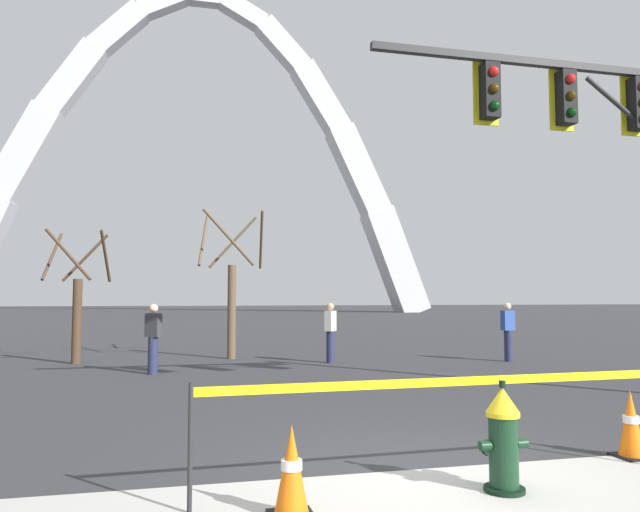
{
  "coord_description": "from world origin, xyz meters",
  "views": [
    {
      "loc": [
        -2.42,
        -5.69,
        1.74
      ],
      "look_at": [
        0.14,
        5.0,
        2.5
      ],
      "focal_mm": 33.69,
      "sensor_mm": 36.0,
      "label": 1
    }
  ],
  "objects_px": {
    "traffic_cone_mid_sidewalk": "(631,425)",
    "monument_arch": "(201,165)",
    "pedestrian_walking_left": "(508,331)",
    "pedestrian_standing_center": "(330,332)",
    "pedestrian_walking_right": "(153,338)",
    "traffic_cone_by_hydrant": "(292,472)",
    "fire_hydrant": "(503,439)",
    "traffic_signal_gantry": "(622,148)"
  },
  "relations": [
    {
      "from": "traffic_cone_mid_sidewalk",
      "to": "monument_arch",
      "type": "bearing_deg",
      "value": 92.3
    },
    {
      "from": "pedestrian_walking_left",
      "to": "pedestrian_standing_center",
      "type": "xyz_separation_m",
      "value": [
        -4.81,
        0.77,
        0.0
      ]
    },
    {
      "from": "monument_arch",
      "to": "pedestrian_walking_right",
      "type": "bearing_deg",
      "value": -93.23
    },
    {
      "from": "traffic_cone_mid_sidewalk",
      "to": "pedestrian_walking_left",
      "type": "distance_m",
      "value": 9.99
    },
    {
      "from": "traffic_cone_by_hydrant",
      "to": "traffic_cone_mid_sidewalk",
      "type": "xyz_separation_m",
      "value": [
        3.93,
        0.89,
        0.0
      ]
    },
    {
      "from": "monument_arch",
      "to": "traffic_cone_by_hydrant",
      "type": "bearing_deg",
      "value": -91.41
    },
    {
      "from": "monument_arch",
      "to": "pedestrian_walking_right",
      "type": "xyz_separation_m",
      "value": [
        -2.92,
        -51.8,
        -15.36
      ]
    },
    {
      "from": "traffic_cone_by_hydrant",
      "to": "pedestrian_standing_center",
      "type": "bearing_deg",
      "value": 73.97
    },
    {
      "from": "traffic_cone_by_hydrant",
      "to": "pedestrian_walking_left",
      "type": "height_order",
      "value": "pedestrian_walking_left"
    },
    {
      "from": "fire_hydrant",
      "to": "monument_arch",
      "type": "distance_m",
      "value": 63.1
    },
    {
      "from": "traffic_cone_by_hydrant",
      "to": "monument_arch",
      "type": "bearing_deg",
      "value": 88.59
    },
    {
      "from": "monument_arch",
      "to": "pedestrian_walking_right",
      "type": "relative_size",
      "value": 32.96
    },
    {
      "from": "fire_hydrant",
      "to": "traffic_cone_by_hydrant",
      "type": "distance_m",
      "value": 1.98
    },
    {
      "from": "monument_arch",
      "to": "pedestrian_standing_center",
      "type": "relative_size",
      "value": 32.96
    },
    {
      "from": "traffic_cone_mid_sidewalk",
      "to": "traffic_cone_by_hydrant",
      "type": "bearing_deg",
      "value": -167.29
    },
    {
      "from": "pedestrian_walking_left",
      "to": "pedestrian_walking_right",
      "type": "relative_size",
      "value": 1.0
    },
    {
      "from": "pedestrian_standing_center",
      "to": "pedestrian_walking_right",
      "type": "bearing_deg",
      "value": -163.69
    },
    {
      "from": "pedestrian_walking_left",
      "to": "traffic_cone_by_hydrant",
      "type": "bearing_deg",
      "value": -128.26
    },
    {
      "from": "fire_hydrant",
      "to": "pedestrian_walking_right",
      "type": "relative_size",
      "value": 0.62
    },
    {
      "from": "pedestrian_walking_left",
      "to": "fire_hydrant",
      "type": "bearing_deg",
      "value": -121.1
    },
    {
      "from": "traffic_signal_gantry",
      "to": "pedestrian_walking_right",
      "type": "distance_m",
      "value": 10.28
    },
    {
      "from": "traffic_cone_by_hydrant",
      "to": "monument_arch",
      "type": "height_order",
      "value": "monument_arch"
    },
    {
      "from": "pedestrian_walking_right",
      "to": "traffic_signal_gantry",
      "type": "bearing_deg",
      "value": -36.33
    },
    {
      "from": "traffic_cone_mid_sidewalk",
      "to": "pedestrian_walking_left",
      "type": "height_order",
      "value": "pedestrian_walking_left"
    },
    {
      "from": "fire_hydrant",
      "to": "traffic_cone_by_hydrant",
      "type": "height_order",
      "value": "fire_hydrant"
    },
    {
      "from": "traffic_cone_by_hydrant",
      "to": "monument_arch",
      "type": "relative_size",
      "value": 0.01
    },
    {
      "from": "pedestrian_walking_right",
      "to": "pedestrian_standing_center",
      "type": "bearing_deg",
      "value": 16.31
    },
    {
      "from": "traffic_signal_gantry",
      "to": "pedestrian_walking_right",
      "type": "relative_size",
      "value": 4.04
    },
    {
      "from": "traffic_cone_by_hydrant",
      "to": "pedestrian_walking_left",
      "type": "distance_m",
      "value": 12.79
    },
    {
      "from": "traffic_cone_by_hydrant",
      "to": "pedestrian_standing_center",
      "type": "distance_m",
      "value": 11.26
    },
    {
      "from": "traffic_cone_by_hydrant",
      "to": "pedestrian_walking_left",
      "type": "xyz_separation_m",
      "value": [
        7.92,
        10.04,
        0.46
      ]
    },
    {
      "from": "traffic_signal_gantry",
      "to": "monument_arch",
      "type": "height_order",
      "value": "monument_arch"
    },
    {
      "from": "traffic_cone_by_hydrant",
      "to": "pedestrian_standing_center",
      "type": "relative_size",
      "value": 0.46
    },
    {
      "from": "pedestrian_standing_center",
      "to": "fire_hydrant",
      "type": "bearing_deg",
      "value": -96.11
    },
    {
      "from": "pedestrian_walking_right",
      "to": "monument_arch",
      "type": "bearing_deg",
      "value": 86.77
    },
    {
      "from": "fire_hydrant",
      "to": "traffic_cone_by_hydrant",
      "type": "xyz_separation_m",
      "value": [
        -1.97,
        -0.18,
        -0.11
      ]
    },
    {
      "from": "monument_arch",
      "to": "pedestrian_standing_center",
      "type": "bearing_deg",
      "value": -88.19
    },
    {
      "from": "traffic_signal_gantry",
      "to": "pedestrian_walking_left",
      "type": "height_order",
      "value": "traffic_signal_gantry"
    },
    {
      "from": "traffic_signal_gantry",
      "to": "pedestrian_standing_center",
      "type": "xyz_separation_m",
      "value": [
        -3.29,
        7.06,
        -3.45
      ]
    },
    {
      "from": "traffic_cone_mid_sidewalk",
      "to": "pedestrian_walking_right",
      "type": "relative_size",
      "value": 0.46
    },
    {
      "from": "pedestrian_walking_right",
      "to": "traffic_cone_mid_sidewalk",
      "type": "bearing_deg",
      "value": -58.13
    },
    {
      "from": "traffic_signal_gantry",
      "to": "pedestrian_walking_left",
      "type": "bearing_deg",
      "value": 76.37
    }
  ]
}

